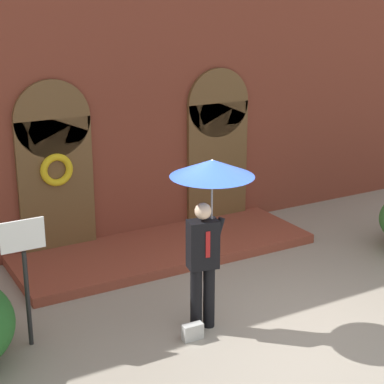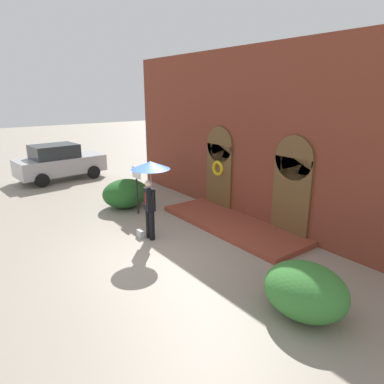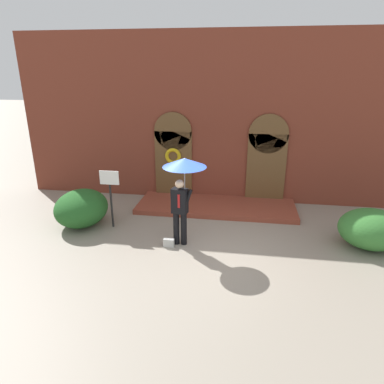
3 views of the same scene
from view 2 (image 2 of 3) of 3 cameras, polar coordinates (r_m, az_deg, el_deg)
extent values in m
plane|color=gray|center=(9.57, -7.20, -9.83)|extent=(80.00, 80.00, 0.00)
cube|color=brown|center=(11.34, 11.23, 8.92)|extent=(14.00, 0.50, 5.60)
cube|color=brown|center=(12.55, 4.53, 2.43)|extent=(1.30, 0.08, 2.40)
cylinder|color=brown|center=(12.32, 4.65, 7.86)|extent=(1.30, 0.08, 1.30)
cube|color=brown|center=(10.45, 16.15, -1.02)|extent=(1.30, 0.08, 2.40)
cylinder|color=brown|center=(10.17, 16.68, 5.45)|extent=(1.30, 0.08, 1.30)
torus|color=gold|center=(12.42, 4.32, 3.96)|extent=(0.56, 0.12, 0.56)
cube|color=brown|center=(11.21, 6.48, -5.35)|extent=(5.20, 1.80, 0.16)
cylinder|color=black|center=(10.28, -7.25, -5.21)|extent=(0.16, 0.16, 0.90)
cylinder|color=black|center=(10.12, -6.69, -5.55)|extent=(0.16, 0.16, 0.90)
cube|color=black|center=(9.94, -7.13, -1.19)|extent=(0.44, 0.32, 0.66)
cube|color=#A51919|center=(9.87, -7.79, -1.10)|extent=(0.06, 0.02, 0.36)
sphere|color=beige|center=(9.81, -7.22, 1.37)|extent=(0.22, 0.22, 0.22)
cylinder|color=black|center=(9.73, -6.50, -0.94)|extent=(0.22, 0.09, 0.46)
cylinder|color=gray|center=(9.71, -6.82, 0.98)|extent=(0.02, 0.02, 0.98)
cone|color=#284CB7|center=(9.57, -6.94, 4.45)|extent=(1.10, 1.10, 0.22)
cone|color=white|center=(9.57, -6.95, 4.54)|extent=(0.61, 0.60, 0.20)
cube|color=#B7B7B2|center=(10.46, -8.60, -6.90)|extent=(0.28, 0.13, 0.22)
cylinder|color=black|center=(12.26, -9.09, -0.73)|extent=(0.06, 0.06, 1.30)
cube|color=white|center=(12.04, -9.28, 3.24)|extent=(0.56, 0.03, 0.40)
ellipsoid|color=#235B23|center=(13.11, -11.01, -0.24)|extent=(1.50, 1.74, 1.07)
ellipsoid|color=#387A33|center=(7.22, 18.37, -15.29)|extent=(1.66, 1.46, 1.03)
cube|color=#B2B2B7|center=(18.24, -21.02, 4.22)|extent=(2.16, 4.25, 0.80)
cube|color=#2D3338|center=(18.03, -21.99, 6.32)|extent=(1.76, 2.18, 0.64)
cylinder|color=black|center=(19.60, -18.43, 4.05)|extent=(0.28, 0.66, 0.64)
cylinder|color=black|center=(17.99, -16.08, 3.21)|extent=(0.28, 0.66, 0.64)
cylinder|color=black|center=(18.76, -25.51, 2.77)|extent=(0.28, 0.66, 0.64)
cylinder|color=black|center=(17.08, -23.72, 1.78)|extent=(0.28, 0.66, 0.64)
camera|label=1|loc=(12.42, -47.83, 12.12)|focal=60.00mm
camera|label=3|loc=(7.52, -64.70, 8.99)|focal=32.00mm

